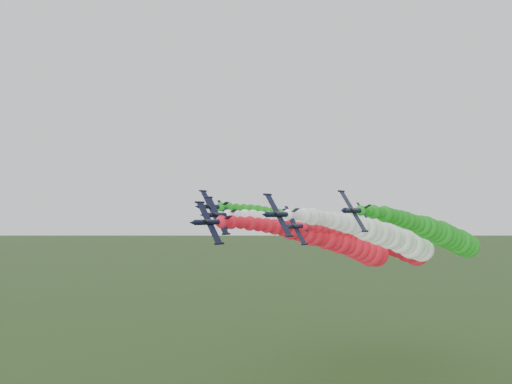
% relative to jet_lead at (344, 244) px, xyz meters
% --- Properties ---
extents(jet_lead, '(12.85, 79.17, 18.56)m').
position_rel_jet_lead_xyz_m(jet_lead, '(0.00, 0.00, 0.00)').
color(jet_lead, black).
rests_on(jet_lead, ground).
extents(jet_inner_left, '(12.93, 79.26, 18.65)m').
position_rel_jet_lead_xyz_m(jet_inner_left, '(-6.03, 9.89, 1.31)').
color(jet_inner_left, black).
rests_on(jet_inner_left, ground).
extents(jet_inner_right, '(12.72, 79.05, 18.44)m').
position_rel_jet_lead_xyz_m(jet_inner_right, '(11.28, 5.38, 1.85)').
color(jet_inner_right, black).
rests_on(jet_inner_right, ground).
extents(jet_outer_left, '(12.92, 79.25, 18.63)m').
position_rel_jet_lead_xyz_m(jet_outer_left, '(-15.21, 18.22, 3.33)').
color(jet_outer_left, black).
rests_on(jet_outer_left, ground).
extents(jet_outer_right, '(12.72, 79.05, 18.44)m').
position_rel_jet_lead_xyz_m(jet_outer_right, '(21.80, 17.70, 2.46)').
color(jet_outer_right, black).
rests_on(jet_outer_right, ground).
extents(jet_trail, '(13.28, 79.61, 19.00)m').
position_rel_jet_lead_xyz_m(jet_trail, '(3.97, 25.54, -1.22)').
color(jet_trail, black).
rests_on(jet_trail, ground).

